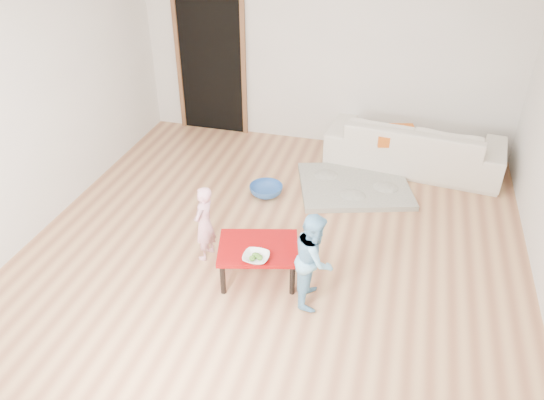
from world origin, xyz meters
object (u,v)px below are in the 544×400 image
at_px(sofa, 414,144).
at_px(basin, 266,190).
at_px(child_pink, 204,223).
at_px(bowl, 256,258).
at_px(red_table, 258,262).
at_px(child_blue, 314,259).

relative_size(sofa, basin, 5.50).
bearing_deg(child_pink, bowl, 67.21).
xyz_separation_m(red_table, child_blue, (0.55, -0.15, 0.27)).
bearing_deg(red_table, sofa, 63.54).
bearing_deg(sofa, bowl, 72.07).
bearing_deg(basin, bowl, -77.23).
distance_m(sofa, child_pink, 3.09).
bearing_deg(sofa, red_table, 69.78).
relative_size(child_blue, basin, 2.30).
xyz_separation_m(red_table, basin, (-0.33, 1.44, -0.12)).
distance_m(child_pink, child_blue, 1.19).
bearing_deg(sofa, child_pink, 58.49).
distance_m(child_pink, basin, 1.34).
bearing_deg(child_pink, sofa, 149.52).
bearing_deg(child_blue, bowl, 89.61).
bearing_deg(basin, red_table, -77.06).
distance_m(sofa, bowl, 3.08).
bearing_deg(basin, child_pink, -101.59).
height_order(red_table, child_blue, child_blue).
relative_size(sofa, child_blue, 2.40).
bearing_deg(sofa, basin, 41.96).
relative_size(child_pink, basin, 2.02).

